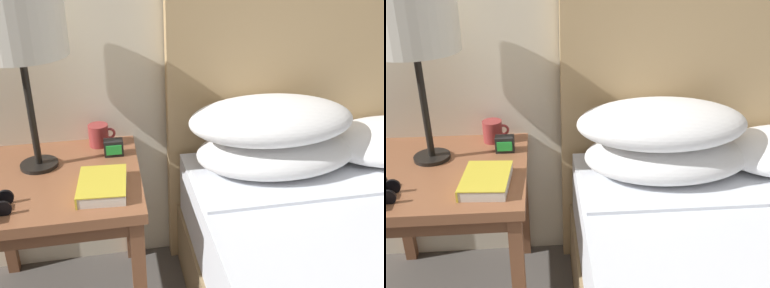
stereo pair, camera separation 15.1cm
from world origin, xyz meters
The scene contains 5 objects.
nightstand centered at (-0.67, 0.73, 0.50)m, with size 0.58×0.58×0.58m.
table_lamp centered at (-0.72, 0.81, 1.06)m, with size 0.30×0.30×0.59m.
book_on_nightstand centered at (-0.51, 0.60, 0.60)m, with size 0.16×0.22×0.04m.
coffee_mug centered at (-0.51, 0.95, 0.62)m, with size 0.10×0.08×0.08m.
alarm_clock centered at (-0.46, 0.85, 0.61)m, with size 0.07×0.05×0.06m.
Camera 2 is at (-0.32, -0.69, 1.33)m, focal length 42.00 mm.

